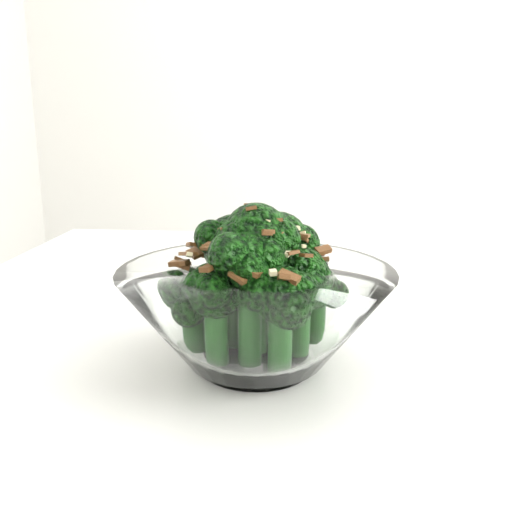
# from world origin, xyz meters

# --- Properties ---
(broccoli_dish) EXTENTS (0.20, 0.20, 0.12)m
(broccoli_dish) POSITION_xyz_m (-0.37, -0.20, 0.80)
(broccoli_dish) COLOR white
(broccoli_dish) RESTS_ON table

